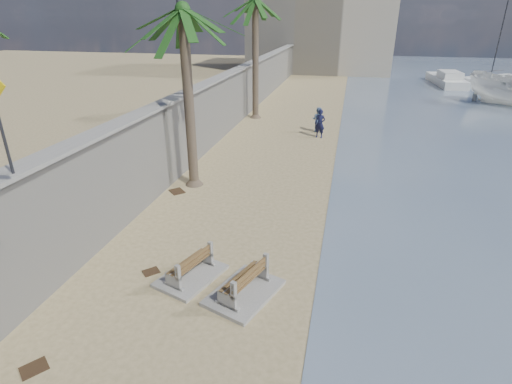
{
  "coord_description": "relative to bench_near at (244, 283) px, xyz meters",
  "views": [
    {
      "loc": [
        2.42,
        -5.62,
        6.97
      ],
      "look_at": [
        -0.5,
        7.0,
        1.2
      ],
      "focal_mm": 28.0,
      "sensor_mm": 36.0,
      "label": 1
    }
  ],
  "objects": [
    {
      "name": "streetlight",
      "position": [
        -5.23,
        9.13,
        6.26
      ],
      "size": [
        0.28,
        0.28,
        5.12
      ],
      "color": "#2D2D33",
      "rests_on": "wall_cap"
    },
    {
      "name": "palm_back",
      "position": [
        -4.33,
        19.92,
        7.41
      ],
      "size": [
        5.0,
        5.0,
        8.82
      ],
      "color": "brown",
      "rests_on": "ground_plane"
    },
    {
      "name": "wall_cap",
      "position": [
        -5.33,
        17.13,
        3.17
      ],
      "size": [
        0.8,
        70.0,
        0.12
      ],
      "primitive_type": "cube",
      "color": "gray",
      "rests_on": "seawall"
    },
    {
      "name": "debris_c",
      "position": [
        -4.56,
        6.02,
        -0.37
      ],
      "size": [
        0.84,
        0.84,
        0.03
      ],
      "primitive_type": "cube",
      "rotation": [
        0.0,
        0.0,
        2.37
      ],
      "color": "#382616",
      "rests_on": "ground_plane"
    },
    {
      "name": "bench_far",
      "position": [
        -1.7,
        0.4,
        -0.03
      ],
      "size": [
        1.88,
        2.26,
        0.81
      ],
      "color": "gray",
      "rests_on": "ground_plane"
    },
    {
      "name": "bench_near",
      "position": [
        0.0,
        0.0,
        0.0
      ],
      "size": [
        2.05,
        2.45,
        0.87
      ],
      "color": "gray",
      "rests_on": "ground_plane"
    },
    {
      "name": "debris_b",
      "position": [
        -3.78,
        -3.44,
        -0.37
      ],
      "size": [
        0.66,
        0.68,
        0.03
      ],
      "primitive_type": "cube",
      "rotation": [
        0.0,
        0.0,
        4.06
      ],
      "color": "#382616",
      "rests_on": "ground_plane"
    },
    {
      "name": "yacht_far",
      "position": [
        12.41,
        39.66,
        -0.03
      ],
      "size": [
        2.96,
        8.66,
        1.5
      ],
      "primitive_type": null,
      "rotation": [
        0.0,
        0.0,
        1.64
      ],
      "color": "silver",
      "rests_on": "bay_water"
    },
    {
      "name": "person_a",
      "position": [
        0.7,
        15.74,
        0.61
      ],
      "size": [
        0.81,
        0.64,
        1.99
      ],
      "primitive_type": "imported",
      "rotation": [
        0.0,
        0.0,
        -0.23
      ],
      "color": "#121433",
      "rests_on": "ground_plane"
    },
    {
      "name": "ground_plane",
      "position": [
        -0.13,
        -2.87,
        -0.38
      ],
      "size": [
        140.0,
        140.0,
        0.0
      ],
      "primitive_type": "plane",
      "color": "tan"
    },
    {
      "name": "person_b",
      "position": [
        0.47,
        17.04,
        0.5
      ],
      "size": [
        1.0,
        0.88,
        1.77
      ],
      "primitive_type": "imported",
      "rotation": [
        0.0,
        0.0,
        2.85
      ],
      "color": "#4D6CA0",
      "rests_on": "ground_plane"
    },
    {
      "name": "debris_d",
      "position": [
        -2.95,
        0.37,
        -0.37
      ],
      "size": [
        0.58,
        0.58,
        0.03
      ],
      "primitive_type": "cube",
      "rotation": [
        0.0,
        0.0,
        0.79
      ],
      "color": "#382616",
      "rests_on": "ground_plane"
    },
    {
      "name": "end_building",
      "position": [
        -2.13,
        49.13,
        6.62
      ],
      "size": [
        18.0,
        12.0,
        14.0
      ],
      "primitive_type": "cube",
      "color": "#B7AA93",
      "rests_on": "ground_plane"
    },
    {
      "name": "seawall",
      "position": [
        -5.33,
        17.13,
        1.37
      ],
      "size": [
        0.45,
        70.0,
        3.5
      ],
      "primitive_type": "cube",
      "color": "gray",
      "rests_on": "ground_plane"
    },
    {
      "name": "palm_mid",
      "position": [
        -4.12,
        6.94,
        6.67
      ],
      "size": [
        5.0,
        5.0,
        8.05
      ],
      "color": "brown",
      "rests_on": "ground_plane"
    },
    {
      "name": "sailboat_west",
      "position": [
        17.65,
        42.72,
        -0.07
      ],
      "size": [
        7.57,
        6.14,
        10.41
      ],
      "color": "silver",
      "rests_on": "bay_water"
    }
  ]
}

